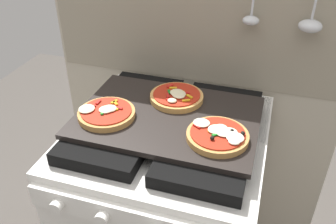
% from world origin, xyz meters
% --- Properties ---
extents(kitchen_backsplash, '(1.10, 0.09, 1.55)m').
position_xyz_m(kitchen_backsplash, '(0.00, 0.33, 0.79)').
color(kitchen_backsplash, '#B2A893').
rests_on(kitchen_backsplash, ground_plane).
extents(stove, '(0.60, 0.64, 0.90)m').
position_xyz_m(stove, '(-0.00, -0.00, 0.45)').
color(stove, white).
rests_on(stove, ground_plane).
extents(baking_tray, '(0.54, 0.38, 0.02)m').
position_xyz_m(baking_tray, '(0.00, 0.00, 0.91)').
color(baking_tray, black).
rests_on(baking_tray, stove).
extents(pizza_left, '(0.17, 0.17, 0.03)m').
position_xyz_m(pizza_left, '(-0.17, -0.06, 0.93)').
color(pizza_left, '#C18947').
rests_on(pizza_left, baking_tray).
extents(pizza_right, '(0.17, 0.17, 0.03)m').
position_xyz_m(pizza_right, '(0.17, -0.07, 0.93)').
color(pizza_right, '#C18947').
rests_on(pizza_right, baking_tray).
extents(pizza_center, '(0.17, 0.17, 0.03)m').
position_xyz_m(pizza_center, '(-0.00, 0.09, 0.93)').
color(pizza_center, tan).
rests_on(pizza_center, baking_tray).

